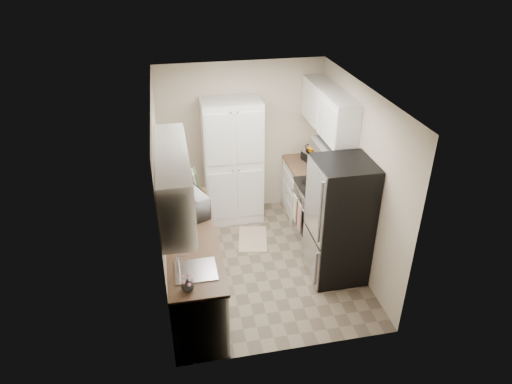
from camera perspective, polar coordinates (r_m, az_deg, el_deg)
ground at (r=6.63m, az=0.78°, el=-8.80°), size 3.20×3.20×0.00m
room_shell at (r=5.76m, az=0.73°, el=3.95°), size 2.64×3.24×2.52m
pantry_cabinet at (r=7.17m, az=-2.94°, el=3.75°), size 0.90×0.55×2.00m
base_cabinet_left at (r=5.93m, az=-7.83°, el=-9.07°), size 0.60×2.30×0.88m
countertop_left at (r=5.65m, az=-8.14°, el=-5.41°), size 0.63×2.33×0.04m
base_cabinet_right at (r=7.57m, az=6.25°, el=0.28°), size 0.60×0.80×0.88m
countertop_right at (r=7.36m, az=6.44°, el=3.41°), size 0.63×0.83×0.04m
electric_range at (r=6.89m, az=8.07°, el=-2.63°), size 0.71×0.78×1.13m
refrigerator at (r=6.06m, az=10.40°, el=-3.60°), size 0.70×0.72×1.70m
microwave at (r=5.95m, az=-8.48°, el=-1.45°), size 0.58×0.68×0.32m
wine_bottle at (r=6.29m, az=-10.16°, el=-0.12°), size 0.07×0.07×0.26m
flower_vase at (r=4.80m, az=-8.54°, el=-11.42°), size 0.17×0.17×0.14m
cutting_board at (r=6.53m, az=-7.41°, el=1.53°), size 0.03×0.25×0.31m
toaster_oven at (r=7.35m, az=7.20°, el=4.35°), size 0.35×0.40×0.19m
fruit_basket at (r=7.29m, az=7.28°, el=5.49°), size 0.32×0.32×0.12m
kitchen_mat at (r=7.09m, az=-0.41°, el=-5.86°), size 0.55×0.75×0.01m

